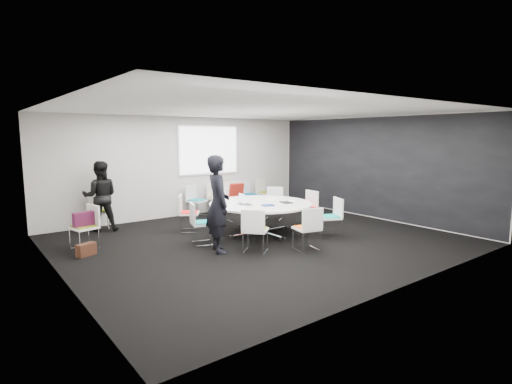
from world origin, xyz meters
TOP-DOWN VIEW (x-y plane):
  - room_shell at (0.09, 0.00)m, footprint 8.08×7.08m
  - conference_table at (0.35, 0.43)m, footprint 2.36×2.36m
  - projection_screen at (0.80, 3.46)m, footprint 1.90×0.03m
  - chair_ring_a at (1.83, 0.42)m, footprint 0.47×0.48m
  - chair_ring_b at (1.60, 1.47)m, footprint 0.63×0.64m
  - chair_ring_c at (0.32, 2.02)m, footprint 0.54×0.53m
  - chair_ring_d at (-0.86, 1.64)m, footprint 0.63×0.63m
  - chair_ring_e at (-1.18, 0.47)m, footprint 0.56×0.57m
  - chair_ring_f at (-0.67, -0.71)m, footprint 0.64×0.64m
  - chair_ring_g at (0.24, -1.22)m, footprint 0.55×0.54m
  - chair_ring_h at (1.44, -0.74)m, footprint 0.59×0.60m
  - chair_back_a at (0.17, 3.14)m, footprint 0.59×0.58m
  - chair_back_b at (0.88, 3.17)m, footprint 0.54×0.53m
  - chair_back_c at (1.40, 3.14)m, footprint 0.60×0.59m
  - chair_back_d at (2.04, 3.15)m, footprint 0.54×0.53m
  - chair_back_e at (2.68, 3.16)m, footprint 0.54×0.53m
  - chair_spare_left at (-3.24, 1.57)m, footprint 0.54×0.55m
  - chair_person_back at (-2.50, 3.15)m, footprint 0.54×0.53m
  - person_main at (-1.20, -0.22)m, footprint 0.64×0.80m
  - person_back at (-2.50, 2.99)m, footprint 0.98×0.87m
  - laptop at (-0.04, 0.46)m, footprint 0.33×0.40m
  - laptop_lid at (-0.10, 0.53)m, footprint 0.08×0.30m
  - notebook_black at (0.83, 0.07)m, footprint 0.28×0.34m
  - tablet_folio at (0.24, 0.02)m, footprint 0.31×0.28m
  - papers_right at (0.91, 0.71)m, footprint 0.36×0.32m
  - papers_front at (1.04, 0.24)m, footprint 0.36×0.32m
  - cup at (0.48, 0.77)m, footprint 0.08×0.08m
  - phone at (0.86, -0.02)m, footprint 0.14×0.07m
  - maroon_bag at (-3.25, 1.56)m, footprint 0.42×0.21m
  - brown_bag at (-3.36, 1.07)m, footprint 0.39×0.29m
  - red_jacket at (1.39, 2.91)m, footprint 0.45×0.18m

SIDE VIEW (x-z plane):
  - brown_bag at x=-3.36m, z-range 0.00..0.24m
  - chair_ring_a at x=1.83m, z-range -0.16..0.72m
  - chair_ring_b at x=1.60m, z-range -0.16..0.72m
  - chair_ring_c at x=0.32m, z-range -0.16..0.72m
  - chair_ring_d at x=-0.86m, z-range -0.16..0.72m
  - chair_ring_e at x=-1.18m, z-range -0.16..0.72m
  - chair_ring_f at x=-0.67m, z-range -0.16..0.72m
  - chair_ring_g at x=0.24m, z-range -0.16..0.72m
  - chair_ring_h at x=1.44m, z-range -0.16..0.72m
  - chair_back_a at x=0.17m, z-range -0.16..0.72m
  - chair_back_b at x=0.88m, z-range -0.16..0.72m
  - chair_back_c at x=1.40m, z-range -0.16..0.72m
  - chair_back_d at x=2.04m, z-range -0.16..0.72m
  - chair_back_e at x=2.68m, z-range -0.16..0.72m
  - chair_spare_left at x=-3.24m, z-range -0.16..0.72m
  - chair_person_back at x=-2.50m, z-range -0.16..0.72m
  - conference_table at x=0.35m, z-range 0.19..0.92m
  - maroon_bag at x=-3.25m, z-range 0.48..0.76m
  - red_jacket at x=1.39m, z-range 0.52..0.88m
  - papers_right at x=0.91m, z-range 0.73..0.73m
  - papers_front at x=1.04m, z-range 0.73..0.73m
  - phone at x=0.86m, z-range 0.73..0.74m
  - notebook_black at x=0.83m, z-range 0.73..0.75m
  - tablet_folio at x=0.24m, z-range 0.73..0.76m
  - laptop at x=-0.04m, z-range 0.73..0.76m
  - cup at x=0.48m, z-range 0.73..0.82m
  - person_back at x=-2.50m, z-range 0.00..1.68m
  - laptop_lid at x=-0.10m, z-range 0.75..0.97m
  - person_main at x=-1.20m, z-range 0.00..1.91m
  - room_shell at x=0.09m, z-range -0.04..2.84m
  - projection_screen at x=0.80m, z-range 1.17..2.53m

